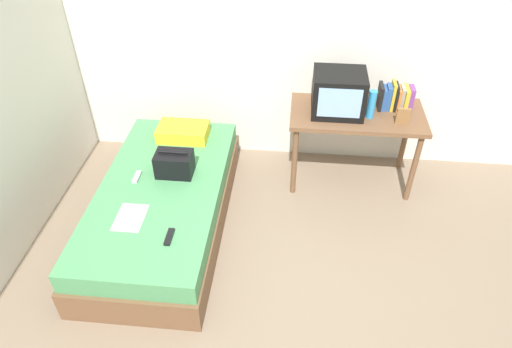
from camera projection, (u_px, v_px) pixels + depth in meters
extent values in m
plane|color=#84705B|center=(262.00, 310.00, 3.31)|extent=(8.00, 8.00, 0.00)
cube|color=silver|center=(283.00, 28.00, 4.04)|extent=(5.20, 0.10, 2.60)
cube|color=brown|center=(164.00, 213.00, 3.90)|extent=(1.00, 2.00, 0.26)
cube|color=#4C935B|center=(161.00, 194.00, 3.76)|extent=(0.97, 1.94, 0.17)
cube|color=brown|center=(357.00, 114.00, 4.01)|extent=(1.16, 0.60, 0.04)
cylinder|color=brown|center=(294.00, 161.00, 4.10)|extent=(0.05, 0.05, 0.70)
cylinder|color=brown|center=(414.00, 168.00, 4.02)|extent=(0.05, 0.05, 0.70)
cylinder|color=brown|center=(296.00, 132.00, 4.47)|extent=(0.05, 0.05, 0.70)
cylinder|color=brown|center=(405.00, 138.00, 4.39)|extent=(0.05, 0.05, 0.70)
cube|color=black|center=(338.00, 93.00, 3.90)|extent=(0.44, 0.38, 0.36)
cube|color=#8CB2E0|center=(340.00, 103.00, 3.75)|extent=(0.35, 0.01, 0.26)
cylinder|color=#3399DB|center=(371.00, 104.00, 3.86)|extent=(0.07, 0.07, 0.25)
cube|color=black|center=(380.00, 96.00, 4.00)|extent=(0.03, 0.16, 0.22)
cube|color=#2D5699|center=(384.00, 98.00, 4.00)|extent=(0.03, 0.15, 0.20)
cube|color=#2D5699|center=(388.00, 97.00, 3.99)|extent=(0.04, 0.13, 0.21)
cube|color=gold|center=(393.00, 95.00, 3.98)|extent=(0.03, 0.14, 0.25)
cube|color=black|center=(395.00, 97.00, 3.99)|extent=(0.02, 0.15, 0.23)
cube|color=#CC7233|center=(398.00, 98.00, 3.99)|extent=(0.02, 0.16, 0.20)
cube|color=gray|center=(402.00, 98.00, 3.99)|extent=(0.03, 0.13, 0.20)
cube|color=gold|center=(405.00, 98.00, 3.99)|extent=(0.03, 0.16, 0.20)
cube|color=#7A3D89|center=(410.00, 98.00, 3.98)|extent=(0.04, 0.13, 0.21)
cube|color=olive|center=(403.00, 116.00, 3.81)|extent=(0.11, 0.02, 0.14)
cube|color=yellow|center=(183.00, 132.00, 4.21)|extent=(0.45, 0.29, 0.12)
cube|color=black|center=(174.00, 164.00, 3.77)|extent=(0.30, 0.20, 0.20)
cylinder|color=black|center=(173.00, 152.00, 3.70)|extent=(0.24, 0.02, 0.02)
cube|color=white|center=(130.00, 218.00, 3.42)|extent=(0.21, 0.29, 0.01)
cube|color=black|center=(169.00, 237.00, 3.26)|extent=(0.04, 0.16, 0.02)
cube|color=#B7B7BC|center=(137.00, 177.00, 3.78)|extent=(0.04, 0.14, 0.02)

